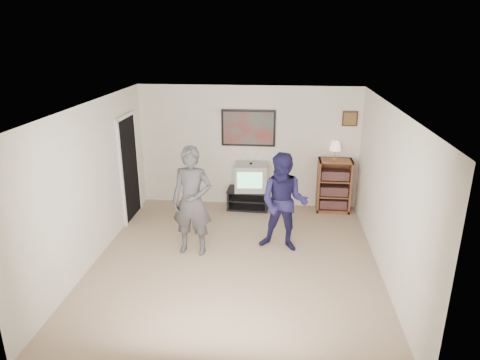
% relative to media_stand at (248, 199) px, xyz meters
% --- Properties ---
extents(room_shell, '(4.51, 5.00, 2.51)m').
position_rel_media_stand_xyz_m(room_shell, '(-0.03, -1.88, 1.04)').
color(room_shell, '#91775C').
rests_on(room_shell, ground).
extents(media_stand, '(0.87, 0.51, 0.42)m').
position_rel_media_stand_xyz_m(media_stand, '(0.00, 0.00, 0.00)').
color(media_stand, black).
rests_on(media_stand, room_shell).
extents(crt_television, '(0.68, 0.59, 0.54)m').
position_rel_media_stand_xyz_m(crt_television, '(0.05, 0.00, 0.48)').
color(crt_television, '#A3A39E').
rests_on(crt_television, media_stand).
extents(bookshelf, '(0.67, 0.38, 1.09)m').
position_rel_media_stand_xyz_m(bookshelf, '(1.74, 0.05, 0.33)').
color(bookshelf, brown).
rests_on(bookshelf, room_shell).
extents(table_lamp, '(0.23, 0.23, 0.37)m').
position_rel_media_stand_xyz_m(table_lamp, '(1.71, 0.07, 1.07)').
color(table_lamp, beige).
rests_on(table_lamp, bookshelf).
extents(person_tall, '(0.69, 0.48, 1.82)m').
position_rel_media_stand_xyz_m(person_tall, '(-0.76, -1.94, 0.70)').
color(person_tall, '#3D3C3F').
rests_on(person_tall, room_shell).
extents(person_short, '(0.92, 0.78, 1.68)m').
position_rel_media_stand_xyz_m(person_short, '(0.72, -1.69, 0.63)').
color(person_short, '#1C1945').
rests_on(person_short, room_shell).
extents(controller_left, '(0.06, 0.12, 0.03)m').
position_rel_media_stand_xyz_m(controller_left, '(-0.80, -1.77, 1.00)').
color(controller_left, white).
rests_on(controller_left, person_tall).
extents(controller_right, '(0.04, 0.11, 0.03)m').
position_rel_media_stand_xyz_m(controller_right, '(0.74, -1.47, 0.86)').
color(controller_right, white).
rests_on(controller_right, person_short).
extents(poster, '(1.10, 0.03, 0.75)m').
position_rel_media_stand_xyz_m(poster, '(-0.03, 0.25, 1.44)').
color(poster, black).
rests_on(poster, room_shell).
extents(air_vent, '(0.28, 0.02, 0.14)m').
position_rel_media_stand_xyz_m(air_vent, '(-0.58, 0.25, 1.74)').
color(air_vent, white).
rests_on(air_vent, room_shell).
extents(small_picture, '(0.30, 0.03, 0.30)m').
position_rel_media_stand_xyz_m(small_picture, '(1.97, 0.25, 1.67)').
color(small_picture, '#493017').
rests_on(small_picture, room_shell).
extents(doorway, '(0.03, 0.85, 2.00)m').
position_rel_media_stand_xyz_m(doorway, '(-2.26, -0.63, 0.79)').
color(doorway, black).
rests_on(doorway, room_shell).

